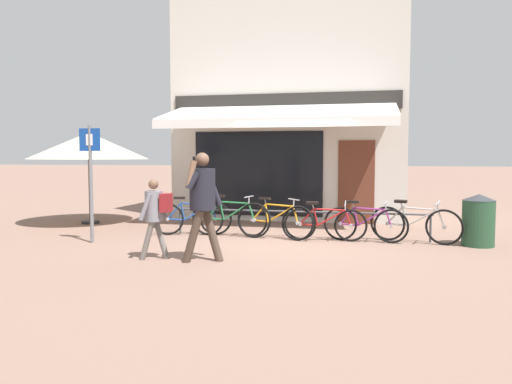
{
  "coord_description": "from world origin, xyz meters",
  "views": [
    {
      "loc": [
        1.6,
        -9.73,
        1.7
      ],
      "look_at": [
        -0.37,
        -0.87,
        1.05
      ],
      "focal_mm": 35.0,
      "sensor_mm": 36.0,
      "label": 1
    }
  ],
  "objects_px": {
    "litter_bin": "(478,220)",
    "pedestrian_child": "(156,210)",
    "pedestrian_adult": "(202,195)",
    "bicycle_green": "(230,218)",
    "cafe_parasol": "(89,146)",
    "bicycle_purple": "(365,223)",
    "parking_sign": "(91,171)",
    "bicycle_red": "(325,223)",
    "bicycle_orange": "(275,220)",
    "bicycle_silver": "(415,224)",
    "bicycle_blue": "(192,218)"
  },
  "relations": [
    {
      "from": "cafe_parasol",
      "to": "bicycle_red",
      "type": "bearing_deg",
      "value": -12.67
    },
    {
      "from": "bicycle_purple",
      "to": "parking_sign",
      "type": "xyz_separation_m",
      "value": [
        -5.25,
        -1.27,
        1.05
      ]
    },
    {
      "from": "bicycle_orange",
      "to": "cafe_parasol",
      "type": "xyz_separation_m",
      "value": [
        -4.99,
        1.26,
        1.58
      ]
    },
    {
      "from": "bicycle_red",
      "to": "litter_bin",
      "type": "xyz_separation_m",
      "value": [
        2.89,
        0.06,
        0.14
      ]
    },
    {
      "from": "bicycle_green",
      "to": "parking_sign",
      "type": "relative_size",
      "value": 0.78
    },
    {
      "from": "bicycle_orange",
      "to": "bicycle_red",
      "type": "relative_size",
      "value": 1.03
    },
    {
      "from": "bicycle_red",
      "to": "pedestrian_adult",
      "type": "xyz_separation_m",
      "value": [
        -1.76,
        -2.42,
        0.72
      ]
    },
    {
      "from": "parking_sign",
      "to": "bicycle_red",
      "type": "bearing_deg",
      "value": 15.07
    },
    {
      "from": "bicycle_orange",
      "to": "bicycle_silver",
      "type": "bearing_deg",
      "value": 17.05
    },
    {
      "from": "parking_sign",
      "to": "cafe_parasol",
      "type": "height_order",
      "value": "parking_sign"
    },
    {
      "from": "bicycle_purple",
      "to": "litter_bin",
      "type": "xyz_separation_m",
      "value": [
        2.1,
        -0.01,
        0.13
      ]
    },
    {
      "from": "bicycle_silver",
      "to": "bicycle_green",
      "type": "bearing_deg",
      "value": -162.31
    },
    {
      "from": "bicycle_green",
      "to": "pedestrian_adult",
      "type": "height_order",
      "value": "pedestrian_adult"
    },
    {
      "from": "parking_sign",
      "to": "litter_bin",
      "type": "bearing_deg",
      "value": 9.75
    },
    {
      "from": "bicycle_green",
      "to": "bicycle_silver",
      "type": "xyz_separation_m",
      "value": [
        3.75,
        0.0,
        -0.02
      ]
    },
    {
      "from": "bicycle_green",
      "to": "pedestrian_child",
      "type": "relative_size",
      "value": 1.34
    },
    {
      "from": "pedestrian_adult",
      "to": "cafe_parasol",
      "type": "relative_size",
      "value": 0.6
    },
    {
      "from": "bicycle_orange",
      "to": "bicycle_silver",
      "type": "xyz_separation_m",
      "value": [
        2.79,
        0.04,
        -0.0
      ]
    },
    {
      "from": "pedestrian_child",
      "to": "bicycle_green",
      "type": "bearing_deg",
      "value": -104.09
    },
    {
      "from": "pedestrian_adult",
      "to": "parking_sign",
      "type": "distance_m",
      "value": 2.98
    },
    {
      "from": "bicycle_red",
      "to": "pedestrian_child",
      "type": "relative_size",
      "value": 1.25
    },
    {
      "from": "bicycle_purple",
      "to": "parking_sign",
      "type": "height_order",
      "value": "parking_sign"
    },
    {
      "from": "bicycle_blue",
      "to": "bicycle_orange",
      "type": "xyz_separation_m",
      "value": [
        1.83,
        -0.04,
        0.0
      ]
    },
    {
      "from": "bicycle_silver",
      "to": "parking_sign",
      "type": "xyz_separation_m",
      "value": [
        -6.2,
        -1.34,
        1.04
      ]
    },
    {
      "from": "litter_bin",
      "to": "parking_sign",
      "type": "distance_m",
      "value": 7.51
    },
    {
      "from": "bicycle_orange",
      "to": "cafe_parasol",
      "type": "height_order",
      "value": "cafe_parasol"
    },
    {
      "from": "bicycle_orange",
      "to": "cafe_parasol",
      "type": "distance_m",
      "value": 5.38
    },
    {
      "from": "pedestrian_adult",
      "to": "litter_bin",
      "type": "distance_m",
      "value": 5.3
    },
    {
      "from": "bicycle_red",
      "to": "pedestrian_adult",
      "type": "relative_size",
      "value": 0.94
    },
    {
      "from": "litter_bin",
      "to": "pedestrian_child",
      "type": "bearing_deg",
      "value": -155.71
    },
    {
      "from": "pedestrian_adult",
      "to": "bicycle_red",
      "type": "bearing_deg",
      "value": -124.18
    },
    {
      "from": "bicycle_blue",
      "to": "bicycle_purple",
      "type": "relative_size",
      "value": 1.02
    },
    {
      "from": "pedestrian_adult",
      "to": "litter_bin",
      "type": "relative_size",
      "value": 1.8
    },
    {
      "from": "bicycle_blue",
      "to": "bicycle_silver",
      "type": "height_order",
      "value": "bicycle_silver"
    },
    {
      "from": "bicycle_green",
      "to": "pedestrian_adult",
      "type": "relative_size",
      "value": 1.01
    },
    {
      "from": "bicycle_purple",
      "to": "cafe_parasol",
      "type": "distance_m",
      "value": 7.12
    },
    {
      "from": "bicycle_orange",
      "to": "bicycle_blue",
      "type": "bearing_deg",
      "value": -165.1
    },
    {
      "from": "parking_sign",
      "to": "cafe_parasol",
      "type": "xyz_separation_m",
      "value": [
        -1.57,
        2.56,
        0.54
      ]
    },
    {
      "from": "bicycle_silver",
      "to": "pedestrian_child",
      "type": "height_order",
      "value": "pedestrian_child"
    },
    {
      "from": "pedestrian_adult",
      "to": "bicycle_blue",
      "type": "bearing_deg",
      "value": -64.51
    },
    {
      "from": "bicycle_blue",
      "to": "bicycle_orange",
      "type": "bearing_deg",
      "value": -14.84
    },
    {
      "from": "bicycle_orange",
      "to": "bicycle_silver",
      "type": "relative_size",
      "value": 0.99
    },
    {
      "from": "bicycle_green",
      "to": "cafe_parasol",
      "type": "bearing_deg",
      "value": 170.06
    },
    {
      "from": "bicycle_silver",
      "to": "cafe_parasol",
      "type": "distance_m",
      "value": 8.03
    },
    {
      "from": "bicycle_purple",
      "to": "bicycle_red",
      "type": "bearing_deg",
      "value": -166.18
    },
    {
      "from": "cafe_parasol",
      "to": "pedestrian_adult",
      "type": "bearing_deg",
      "value": -41.46
    },
    {
      "from": "bicycle_green",
      "to": "bicycle_red",
      "type": "height_order",
      "value": "bicycle_green"
    },
    {
      "from": "bicycle_green",
      "to": "bicycle_purple",
      "type": "relative_size",
      "value": 1.07
    },
    {
      "from": "bicycle_orange",
      "to": "bicycle_red",
      "type": "height_order",
      "value": "bicycle_orange"
    },
    {
      "from": "litter_bin",
      "to": "cafe_parasol",
      "type": "relative_size",
      "value": 0.33
    }
  ]
}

